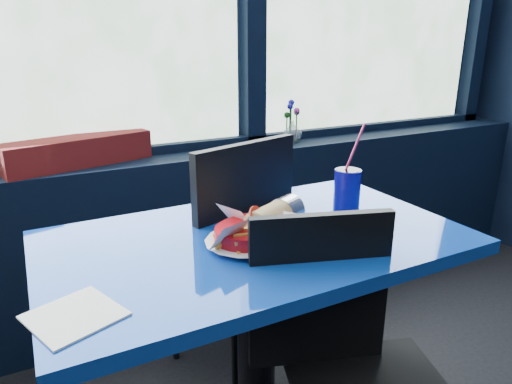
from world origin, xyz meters
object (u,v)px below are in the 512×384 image
chair_near_back (241,246)px  food_basket (262,229)px  near_table (256,291)px  planter_box (78,151)px  soda_cup (347,189)px  chair_near_front (351,359)px  ketchup_bottle (255,180)px  flower_vase (292,129)px

chair_near_back → food_basket: size_ratio=3.39×
near_table → chair_near_back: bearing=72.4°
planter_box → soda_cup: (0.73, -0.83, -0.04)m
chair_near_front → ketchup_bottle: ketchup_bottle is taller
chair_near_back → planter_box: chair_near_back is taller
food_basket → ketchup_bottle: size_ratio=1.50×
chair_near_front → soda_cup: 0.55m
planter_box → chair_near_back: bearing=-65.1°
flower_vase → ketchup_bottle: 0.83m
near_table → food_basket: bearing=-94.0°
chair_near_front → planter_box: size_ratio=1.48×
chair_near_back → planter_box: 0.79m
food_basket → soda_cup: size_ratio=0.99×
ketchup_bottle → soda_cup: size_ratio=0.66×
near_table → soda_cup: size_ratio=4.09×
chair_near_back → planter_box: size_ratio=1.66×
planter_box → ketchup_bottle: bearing=-66.5°
food_basket → ketchup_bottle: 0.33m
chair_near_back → food_basket: (-0.10, -0.36, 0.22)m
flower_vase → food_basket: size_ratio=0.73×
planter_box → flower_vase: flower_vase is taller
planter_box → near_table: bearing=-82.2°
planter_box → food_basket: size_ratio=2.04×
planter_box → flower_vase: (1.03, 0.00, 0.00)m
chair_near_back → flower_vase: (0.57, 0.57, 0.30)m
ketchup_bottle → soda_cup: (0.24, -0.20, -0.01)m
chair_near_front → ketchup_bottle: bearing=106.8°
chair_near_front → planter_box: planter_box is taller
near_table → chair_near_front: chair_near_front is taller
food_basket → chair_near_front: bearing=-67.3°
flower_vase → ketchup_bottle: (-0.54, -0.63, -0.03)m
near_table → flower_vase: bearing=52.9°
near_table → chair_near_front: 0.34m
near_table → chair_near_back: (0.10, 0.32, -0.00)m
near_table → chair_near_front: (0.11, -0.32, -0.06)m
chair_near_front → food_basket: (-0.12, 0.27, 0.28)m
chair_near_front → soda_cup: soda_cup is taller
flower_vase → planter_box: bearing=-179.9°
chair_near_back → planter_box: bearing=-67.2°
food_basket → chair_near_back: bearing=73.7°
planter_box → food_basket: planter_box is taller
planter_box → soda_cup: 1.11m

